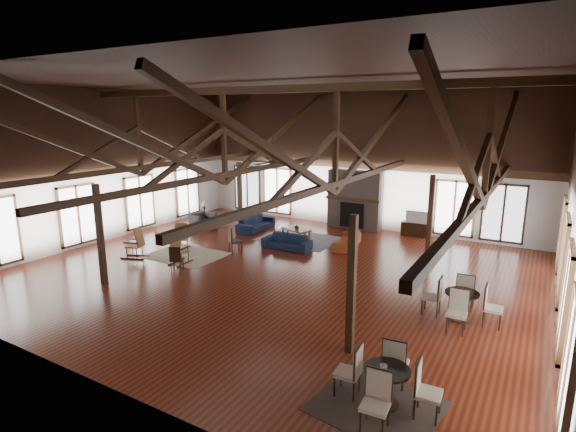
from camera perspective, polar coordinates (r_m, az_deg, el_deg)
The scene contains 30 objects.
floor at distance 14.77m, azimuth -1.44°, elevation -7.08°, with size 16.00×16.00×0.00m, color maroon.
ceiling at distance 13.91m, azimuth -1.59°, elevation 16.83°, with size 16.00×14.00×0.02m, color black.
wall_back at distance 20.28m, azimuth 8.99°, elevation 6.95°, with size 16.00×0.02×6.00m, color silver.
wall_front at distance 8.97m, azimuth -25.68°, elevation -1.57°, with size 16.00×0.02×6.00m, color silver.
wall_left at distance 19.43m, azimuth -22.15°, elevation 5.91°, with size 0.02×14.00×6.00m, color silver.
roof_truss at distance 13.92m, azimuth -1.54°, elevation 8.71°, with size 15.60×14.07×3.14m.
post_grid at distance 14.32m, azimuth -1.48°, elevation -1.34°, with size 8.16×7.16×3.05m.
fireplace at distance 20.22m, azimuth 8.48°, elevation 2.04°, with size 2.50×0.69×2.60m.
ceiling_fan at distance 12.84m, azimuth -1.98°, elevation 7.02°, with size 1.60×1.60×0.75m.
sofa_navy_front at distance 17.10m, azimuth -0.14°, elevation -3.30°, with size 1.87×0.73×0.55m, color #131D34.
sofa_navy_left at distance 19.91m, azimuth -4.08°, elevation -0.91°, with size 0.82×2.10×0.61m, color black.
sofa_orange at distance 17.52m, azimuth 7.51°, elevation -3.04°, with size 0.72×1.84×0.54m, color #923A1C.
coffee_table at distance 18.31m, azimuth 1.04°, elevation -1.78°, with size 1.34×0.97×0.46m.
vase at distance 18.20m, azimuth 1.10°, elevation -1.37°, with size 0.19×0.19×0.20m, color #B2B2B2.
armchair at distance 20.48m, azimuth -10.82°, elevation -0.62°, with size 0.92×1.05×0.68m, color #2C2C2F.
side_table_lamp at distance 21.52m, azimuth -10.55°, elevation 0.21°, with size 0.42×0.42×1.06m.
rocking_chair_a at distance 17.39m, azimuth -13.33°, elevation -2.63°, with size 0.88×0.88×1.05m.
rocking_chair_b at distance 15.80m, azimuth -13.78°, elevation -4.20°, with size 0.49×0.85×1.07m.
rocking_chair_c at distance 16.86m, azimuth -18.67°, elevation -3.33°, with size 0.98×0.74×1.13m.
side_chair_a at distance 16.55m, azimuth -7.04°, elevation -2.81°, with size 0.61×0.61×1.02m.
side_chair_b at distance 15.01m, azimuth -14.05°, elevation -5.07°, with size 0.50×0.50×0.89m.
cafe_table_near at distance 8.53m, azimuth 12.39°, elevation -19.67°, with size 1.91×1.91×0.99m.
cafe_table_far at distance 12.14m, azimuth 21.17°, elevation -10.00°, with size 1.92×1.92×1.00m.
cup_near at distance 8.35m, azimuth 12.05°, elevation -18.28°, with size 0.13×0.13×0.10m, color #B2B2B2.
cup_far at distance 12.01m, azimuth 21.32°, elevation -8.90°, with size 0.11×0.11×0.09m, color #B2B2B2.
tv_console at distance 19.70m, azimuth 15.85°, elevation -1.60°, with size 1.13×0.42×0.56m, color black.
television at distance 19.56m, azimuth 16.08°, elevation -0.09°, with size 0.90×0.12×0.52m, color #B2B2B2.
rug_tan at distance 16.83m, azimuth -12.80°, elevation -4.86°, with size 2.65×2.08×0.01m, color tan.
rug_navy at distance 18.49m, azimuth 1.48°, elevation -2.92°, with size 3.12×2.34×0.01m, color #181C44.
rug_dark at distance 8.74m, azimuth 11.22°, elevation -22.58°, with size 2.05×1.86×0.01m, color black.
Camera 1 is at (7.29, -11.81, 5.04)m, focal length 28.00 mm.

